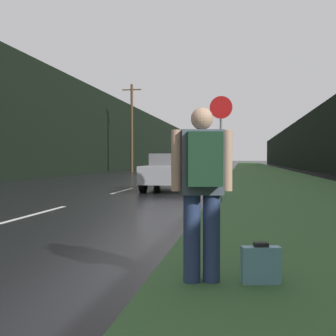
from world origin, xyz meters
TOP-DOWN VIEW (x-y plane):
  - grass_verge at (6.60, 40.00)m, footprint 6.00×240.00m
  - lane_stripe_b at (0.00, 6.92)m, footprint 0.12×3.00m
  - lane_stripe_c at (0.00, 13.92)m, footprint 0.12×3.00m
  - lane_stripe_d at (0.00, 20.92)m, footprint 0.12×3.00m
  - lane_stripe_e at (0.00, 27.92)m, footprint 0.12×3.00m
  - treeline_far_side at (-9.60, 50.00)m, footprint 2.00×140.00m
  - treeline_near_side at (12.60, 50.00)m, footprint 2.00×140.00m
  - utility_pole_far at (-5.62, 36.49)m, footprint 1.80×0.24m
  - stop_sign at (3.94, 10.40)m, footprint 0.65×0.07m
  - hitchhiker_with_backpack at (4.16, 2.24)m, footprint 0.59×0.48m
  - suitcase at (4.72, 2.33)m, footprint 0.39×0.21m
  - car_passing_near at (1.80, 14.56)m, footprint 1.88×4.11m
  - car_passing_far at (1.80, 30.02)m, footprint 1.97×4.13m
  - car_oncoming at (-1.80, 40.80)m, footprint 1.86×4.66m

SIDE VIEW (x-z plane):
  - lane_stripe_b at x=0.00m, z-range 0.00..0.01m
  - lane_stripe_c at x=0.00m, z-range 0.00..0.01m
  - lane_stripe_d at x=0.00m, z-range 0.00..0.01m
  - lane_stripe_e at x=0.00m, z-range 0.00..0.01m
  - grass_verge at x=6.60m, z-range 0.00..0.02m
  - suitcase at x=4.72m, z-range -0.01..0.40m
  - car_oncoming at x=-1.80m, z-range 0.01..1.34m
  - car_passing_far at x=1.80m, z-range 0.00..1.41m
  - car_passing_near at x=1.80m, z-range 0.02..1.46m
  - hitchhiker_with_backpack at x=4.16m, z-range 0.13..1.86m
  - stop_sign at x=3.94m, z-range 0.32..3.37m
  - treeline_near_side at x=12.60m, z-range 0.00..6.21m
  - treeline_far_side at x=-9.60m, z-range 0.00..7.74m
  - utility_pole_far at x=-5.62m, z-range 0.13..8.36m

